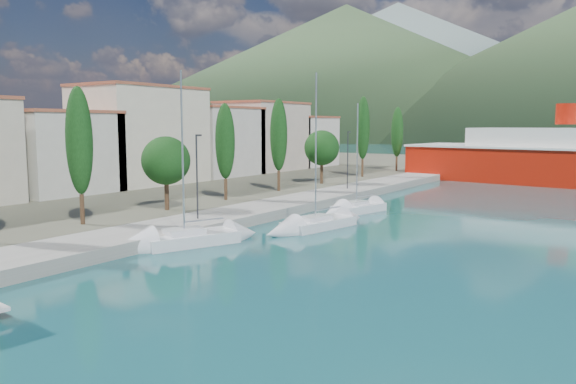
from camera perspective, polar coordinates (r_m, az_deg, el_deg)
The scene contains 9 objects.
ground at distance 135.51m, azimuth 25.81°, elevation 2.95°, with size 1400.00×1400.00×0.00m, color #195459.
quay at distance 49.18m, azimuth -0.95°, elevation -1.52°, with size 5.00×88.00×0.80m, color gray.
land_strip at distance 82.88m, azimuth -18.90°, elevation 1.48°, with size 70.00×148.00×0.70m, color #565644.
town_buildings at distance 71.88m, azimuth -11.17°, elevation 5.13°, with size 9.20×69.20×11.30m.
tree_row at distance 56.47m, azimuth -2.17°, elevation 4.97°, with size 4.09×63.75×10.59m.
lamp_posts at distance 41.02m, azimuth -8.91°, elevation 1.92°, with size 0.15×45.86×6.06m.
sailboat_near at distance 35.33m, azimuth -12.86°, elevation -5.13°, with size 5.32×8.53×11.79m.
sailboat_mid at distance 39.79m, azimuth 1.23°, elevation -3.66°, with size 3.70×8.65×12.08m.
sailboat_far at distance 47.90m, azimuth 5.93°, elevation -1.91°, with size 3.65×7.27×10.23m.
Camera 1 is at (18.72, -13.99, 7.52)m, focal length 35.00 mm.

